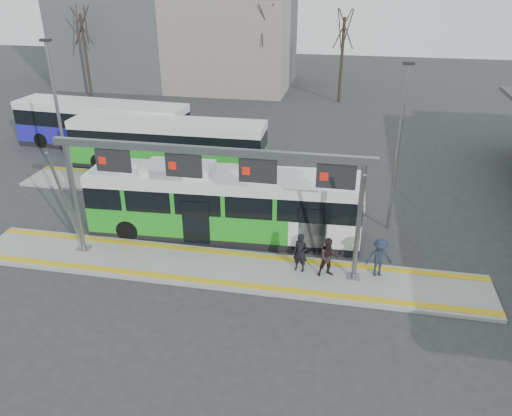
{
  "coord_description": "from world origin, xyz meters",
  "views": [
    {
      "loc": [
        4.89,
        -17.34,
        11.56
      ],
      "look_at": [
        0.9,
        3.0,
        1.59
      ],
      "focal_mm": 35.0,
      "sensor_mm": 36.0,
      "label": 1
    }
  ],
  "objects_px": {
    "hero_bus": "(223,204)",
    "passenger_c": "(379,258)",
    "passenger_a": "(300,253)",
    "passenger_b": "(329,257)",
    "gantry": "(212,173)"
  },
  "relations": [
    {
      "from": "gantry",
      "to": "passenger_a",
      "type": "bearing_deg",
      "value": 2.13
    },
    {
      "from": "passenger_a",
      "to": "hero_bus",
      "type": "bearing_deg",
      "value": 157.37
    },
    {
      "from": "gantry",
      "to": "passenger_c",
      "type": "bearing_deg",
      "value": 3.23
    },
    {
      "from": "hero_bus",
      "to": "passenger_a",
      "type": "xyz_separation_m",
      "value": [
        3.95,
        -2.71,
        -0.59
      ]
    },
    {
      "from": "hero_bus",
      "to": "passenger_b",
      "type": "distance_m",
      "value": 5.9
    },
    {
      "from": "gantry",
      "to": "passenger_b",
      "type": "height_order",
      "value": "gantry"
    },
    {
      "from": "hero_bus",
      "to": "passenger_c",
      "type": "height_order",
      "value": "hero_bus"
    },
    {
      "from": "passenger_a",
      "to": "passenger_c",
      "type": "height_order",
      "value": "passenger_a"
    },
    {
      "from": "passenger_a",
      "to": "passenger_c",
      "type": "distance_m",
      "value": 3.19
    },
    {
      "from": "passenger_c",
      "to": "passenger_b",
      "type": "bearing_deg",
      "value": -179.61
    },
    {
      "from": "passenger_a",
      "to": "passenger_c",
      "type": "relative_size",
      "value": 1.01
    },
    {
      "from": "gantry",
      "to": "hero_bus",
      "type": "bearing_deg",
      "value": 96.58
    },
    {
      "from": "passenger_c",
      "to": "gantry",
      "type": "bearing_deg",
      "value": 172.0
    },
    {
      "from": "passenger_a",
      "to": "passenger_b",
      "type": "relative_size",
      "value": 0.98
    },
    {
      "from": "hero_bus",
      "to": "passenger_a",
      "type": "relative_size",
      "value": 7.57
    }
  ]
}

